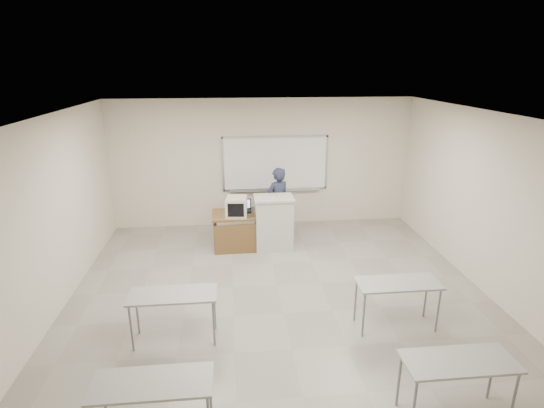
{
  "coord_description": "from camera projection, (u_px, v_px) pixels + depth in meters",
  "views": [
    {
      "loc": [
        -0.76,
        -5.73,
        3.72
      ],
      "look_at": [
        0.04,
        2.2,
        1.08
      ],
      "focal_mm": 28.0,
      "sensor_mm": 36.0,
      "label": 1
    }
  ],
  "objects": [
    {
      "name": "floor",
      "position": [
        283.0,
        313.0,
        6.65
      ],
      "size": [
        7.0,
        8.0,
        0.01
      ],
      "primitive_type": "cube",
      "color": "gray",
      "rests_on": "ground"
    },
    {
      "name": "podium",
      "position": [
        274.0,
        223.0,
        8.84
      ],
      "size": [
        0.8,
        0.58,
        1.13
      ],
      "rotation": [
        0.0,
        0.0,
        0.01
      ],
      "color": "#B7B7B0",
      "rests_on": "floor"
    },
    {
      "name": "mouse",
      "position": [
        276.0,
        214.0,
        8.74
      ],
      "size": [
        0.12,
        0.11,
        0.04
      ],
      "primitive_type": "ellipsoid",
      "rotation": [
        0.0,
        0.0,
        0.42
      ],
      "color": "#919497",
      "rests_on": "instructor_desk"
    },
    {
      "name": "instructor_desk",
      "position": [
        249.0,
        223.0,
        8.83
      ],
      "size": [
        1.54,
        0.77,
        0.75
      ],
      "rotation": [
        0.0,
        0.0,
        0.02
      ],
      "color": "brown",
      "rests_on": "floor"
    },
    {
      "name": "keyboard",
      "position": [
        266.0,
        196.0,
        8.72
      ],
      "size": [
        0.46,
        0.25,
        0.02
      ],
      "primitive_type": "cube",
      "rotation": [
        0.0,
        0.0,
        -0.25
      ],
      "color": "beige",
      "rests_on": "podium"
    },
    {
      "name": "student_desks",
      "position": [
        298.0,
        327.0,
        5.16
      ],
      "size": [
        4.4,
        2.2,
        0.73
      ],
      "color": "#979892",
      "rests_on": "floor"
    },
    {
      "name": "whiteboard",
      "position": [
        275.0,
        164.0,
        9.96
      ],
      "size": [
        2.48,
        0.1,
        1.31
      ],
      "color": "white",
      "rests_on": "floor"
    },
    {
      "name": "presenter",
      "position": [
        278.0,
        203.0,
        9.38
      ],
      "size": [
        0.69,
        0.6,
        1.6
      ],
      "primitive_type": "imported",
      "rotation": [
        0.0,
        0.0,
        3.6
      ],
      "color": "black",
      "rests_on": "floor"
    },
    {
      "name": "laptop",
      "position": [
        244.0,
        208.0,
        9.0
      ],
      "size": [
        0.31,
        0.29,
        0.23
      ],
      "rotation": [
        0.0,
        0.0,
        -0.03
      ],
      "color": "black",
      "rests_on": "instructor_desk"
    },
    {
      "name": "crt_monitor",
      "position": [
        237.0,
        207.0,
        8.68
      ],
      "size": [
        0.43,
        0.48,
        0.41
      ],
      "rotation": [
        0.0,
        0.0,
        -0.1
      ],
      "color": "beige",
      "rests_on": "instructor_desk"
    }
  ]
}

